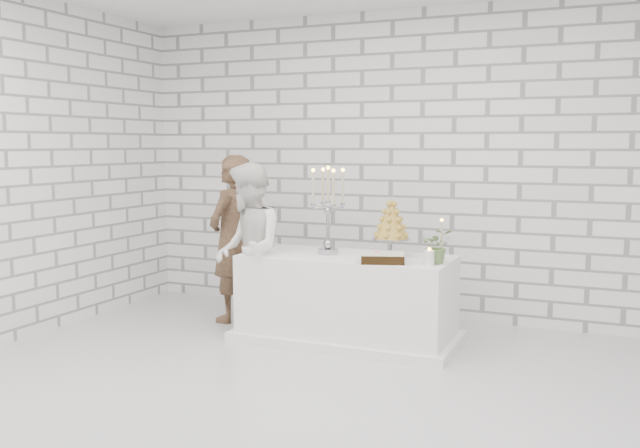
{
  "coord_description": "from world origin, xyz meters",
  "views": [
    {
      "loc": [
        1.77,
        -4.13,
        1.71
      ],
      "look_at": [
        -0.48,
        1.12,
        1.05
      ],
      "focal_mm": 39.19,
      "sensor_mm": 36.0,
      "label": 1
    }
  ],
  "objects_px": {
    "groom": "(232,238)",
    "candelabra": "(328,210)",
    "bride": "(248,251)",
    "cake_table": "(347,298)",
    "croquembouche": "(391,227)"
  },
  "relations": [
    {
      "from": "groom",
      "to": "candelabra",
      "type": "height_order",
      "value": "groom"
    },
    {
      "from": "groom",
      "to": "bride",
      "type": "bearing_deg",
      "value": 46.04
    },
    {
      "from": "candelabra",
      "to": "cake_table",
      "type": "bearing_deg",
      "value": -4.6
    },
    {
      "from": "groom",
      "to": "bride",
      "type": "height_order",
      "value": "groom"
    },
    {
      "from": "groom",
      "to": "bride",
      "type": "xyz_separation_m",
      "value": [
        0.44,
        -0.47,
        -0.03
      ]
    },
    {
      "from": "groom",
      "to": "croquembouche",
      "type": "distance_m",
      "value": 1.65
    },
    {
      "from": "cake_table",
      "to": "groom",
      "type": "distance_m",
      "value": 1.37
    },
    {
      "from": "bride",
      "to": "croquembouche",
      "type": "bearing_deg",
      "value": 76.89
    },
    {
      "from": "groom",
      "to": "candelabra",
      "type": "bearing_deg",
      "value": 81.35
    },
    {
      "from": "cake_table",
      "to": "candelabra",
      "type": "distance_m",
      "value": 0.78
    },
    {
      "from": "bride",
      "to": "candelabra",
      "type": "height_order",
      "value": "bride"
    },
    {
      "from": "cake_table",
      "to": "croquembouche",
      "type": "relative_size",
      "value": 3.58
    },
    {
      "from": "cake_table",
      "to": "candelabra",
      "type": "bearing_deg",
      "value": 175.4
    },
    {
      "from": "cake_table",
      "to": "bride",
      "type": "height_order",
      "value": "bride"
    },
    {
      "from": "groom",
      "to": "cake_table",
      "type": "bearing_deg",
      "value": 82.31
    }
  ]
}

